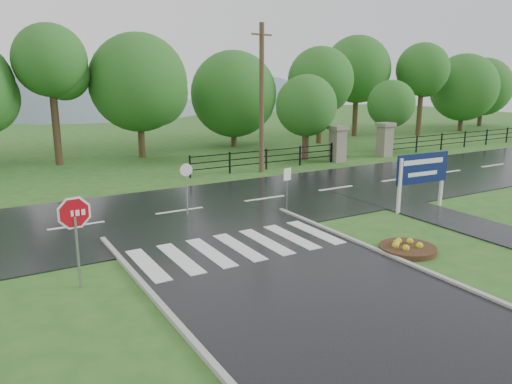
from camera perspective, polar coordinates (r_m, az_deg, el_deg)
ground at (r=12.15m, az=9.64°, el=-13.36°), size 120.00×120.00×0.00m
main_road at (r=20.30m, az=-8.70°, el=-2.25°), size 90.00×8.00×0.04m
walkway at (r=20.55m, az=20.83°, el=-2.80°), size 2.20×11.00×0.04m
crosswalk at (r=15.94m, az=-1.97°, el=-6.28°), size 6.50×2.80×0.02m
pillar_west at (r=31.76m, az=9.34°, el=5.57°), size 1.00×1.00×2.24m
pillar_east at (r=34.43m, az=14.51°, el=5.92°), size 1.00×1.00×2.24m
fence_west at (r=28.80m, az=1.19°, el=4.03°), size 9.58×0.08×1.20m
fence_east at (r=42.70m, az=24.87°, el=5.89°), size 20.58×0.08×1.20m
hills at (r=76.90m, az=-21.24°, el=-3.31°), size 102.00×48.00×48.00m
treeline at (r=33.66m, az=-16.02°, el=3.63°), size 83.20×5.20×10.00m
stop_sign at (r=13.41m, az=-19.98°, el=-3.11°), size 1.15×0.11×2.58m
estate_billboard at (r=21.14m, az=18.47°, el=2.28°), size 2.65×0.22×2.32m
flower_bed at (r=16.35m, az=16.95°, el=-6.11°), size 1.75×1.75×0.35m
reg_sign_small at (r=19.80m, az=3.58°, el=1.34°), size 0.39×0.10×1.78m
reg_sign_round at (r=19.20m, az=-7.95°, el=1.01°), size 0.49×0.09×2.11m
utility_pole_east at (r=27.69m, az=0.65°, el=10.66°), size 1.41×0.41×8.05m
entrance_tree_left at (r=31.86m, az=5.77°, el=9.77°), size 3.85×3.85×5.37m
entrance_tree_right at (r=36.63m, az=15.19°, el=9.67°), size 3.31×3.31×4.99m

